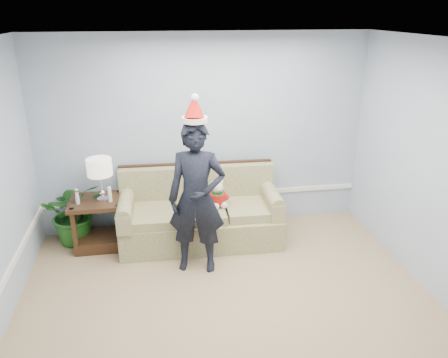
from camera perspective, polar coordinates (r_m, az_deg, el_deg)
room_shell at (r=3.68m, az=2.38°, el=-4.62°), size 4.54×5.04×2.74m
wainscot_trim at (r=5.09m, az=-13.88°, el=-8.84°), size 4.49×4.99×0.06m
sofa at (r=5.93m, az=-3.16°, el=-4.78°), size 2.14×0.98×0.99m
side_table at (r=6.02m, az=-15.93°, el=-6.17°), size 0.69×0.58×0.67m
table_lamp at (r=5.66m, az=-15.95°, el=1.28°), size 0.31×0.31×0.56m
candle_pair at (r=5.74m, az=-16.67°, el=-2.14°), size 0.45×0.05×0.20m
houseplant at (r=6.15m, az=-18.91°, el=-4.03°), size 0.91×0.83×0.88m
man at (r=5.05m, az=-3.58°, el=-2.57°), size 0.75×0.57×1.83m
santa_hat at (r=4.74m, az=-3.89°, el=9.14°), size 0.33×0.36×0.33m
teddy_bear at (r=5.73m, az=-0.86°, el=-2.35°), size 0.26×0.28×0.37m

